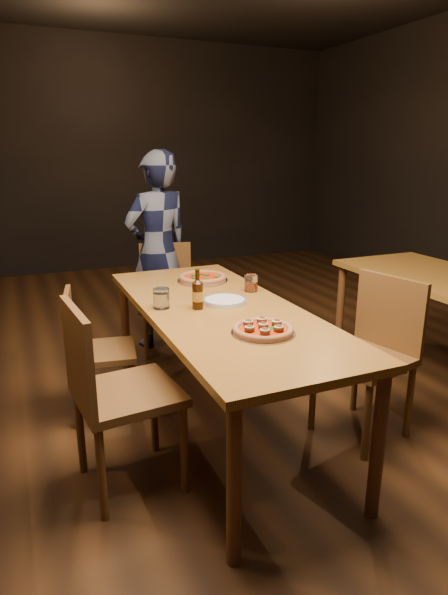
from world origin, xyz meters
name	(u,v)px	position (x,y,z in m)	size (l,w,h in m)	color
ground	(221,428)	(0.00, 0.00, 0.00)	(9.00, 9.00, 0.00)	black
room_shell	(220,91)	(0.00, 0.00, 1.86)	(9.00, 9.00, 9.00)	black
table_main	(220,320)	(0.00, 0.00, 0.68)	(0.80, 2.00, 0.75)	brown
chair_main_nw	(128,392)	(-0.59, -0.28, 0.49)	(0.46, 0.46, 0.98)	brown
chair_main_sw	(102,351)	(-0.58, 0.46, 0.41)	(0.39, 0.39, 0.83)	brown
chair_main_e	(364,357)	(0.72, -0.35, 0.47)	(0.44, 0.44, 0.95)	brown
chair_end	(167,298)	(0.08, 1.29, 0.45)	(0.42, 0.42, 0.90)	brown
pizza_meatball	(263,329)	(0.03, -0.45, 0.77)	(0.31, 0.31, 0.06)	#B7B7BF
pizza_margherita	(203,278)	(0.12, 0.58, 0.77)	(0.33, 0.33, 0.04)	#B7B7BF
plate_stack	(225,301)	(0.05, 0.07, 0.76)	(0.24, 0.24, 0.02)	white
beer_bottle	(198,295)	(-0.12, 0.03, 0.83)	(0.06, 0.06, 0.22)	black
water_glass	(161,298)	(-0.30, 0.12, 0.81)	(0.09, 0.09, 0.11)	white
amber_glass	(251,283)	(0.30, 0.23, 0.80)	(0.08, 0.08, 0.10)	#AC3913
diner	(158,251)	(0.07, 1.47, 0.79)	(0.58, 0.38, 1.59)	black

